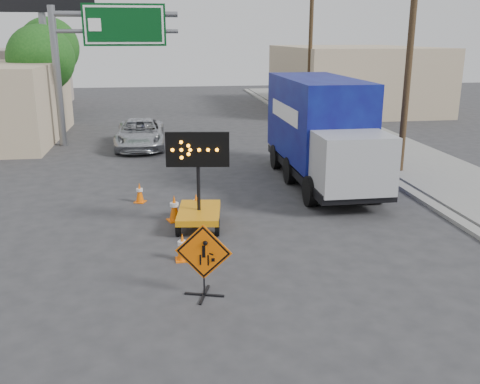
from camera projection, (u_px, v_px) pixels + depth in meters
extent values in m
plane|color=#2D2D30|center=(242.00, 305.00, 11.14)|extent=(100.00, 100.00, 0.00)
cube|color=gray|center=(341.00, 148.00, 26.37)|extent=(0.40, 60.00, 0.12)
cube|color=gray|center=(385.00, 146.00, 26.69)|extent=(4.00, 60.00, 0.15)
cube|color=tan|center=(351.00, 78.00, 40.79)|extent=(10.00, 14.00, 4.60)
cylinder|color=slate|center=(57.00, 78.00, 26.35)|extent=(0.36, 0.36, 6.80)
cylinder|color=slate|center=(116.00, 14.00, 25.93)|extent=(6.00, 0.28, 0.28)
cylinder|color=slate|center=(117.00, 31.00, 26.15)|extent=(6.00, 0.20, 0.20)
cube|color=#043813|center=(124.00, 25.00, 26.01)|extent=(4.00, 0.10, 2.00)
cube|color=silver|center=(124.00, 25.00, 25.94)|extent=(3.80, 0.01, 1.80)
cylinder|color=slate|center=(45.00, 50.00, 33.35)|extent=(0.44, 0.44, 9.00)
cylinder|color=#46311E|center=(409.00, 60.00, 20.49)|extent=(0.26, 0.26, 9.00)
cylinder|color=#46311E|center=(310.00, 50.00, 33.77)|extent=(0.26, 0.26, 9.00)
cylinder|color=#46311E|center=(46.00, 104.00, 30.44)|extent=(0.28, 0.28, 3.25)
sphere|color=#154814|center=(41.00, 58.00, 29.72)|extent=(3.71, 3.71, 3.71)
cylinder|color=#46311E|center=(53.00, 88.00, 37.84)|extent=(0.28, 0.28, 3.58)
sphere|color=#154814|center=(49.00, 47.00, 37.05)|extent=(4.10, 4.10, 4.10)
cube|color=black|center=(204.00, 295.00, 11.56)|extent=(0.85, 0.31, 0.04)
cube|color=black|center=(204.00, 295.00, 11.56)|extent=(0.31, 0.85, 0.04)
cylinder|color=black|center=(204.00, 281.00, 11.47)|extent=(0.03, 0.03, 0.68)
cube|color=#FF6605|center=(203.00, 252.00, 11.28)|extent=(1.19, 0.39, 1.24)
cube|color=black|center=(203.00, 252.00, 11.28)|extent=(1.10, 0.34, 1.15)
cube|color=orange|center=(199.00, 213.00, 15.56)|extent=(1.45, 2.13, 0.18)
cylinder|color=black|center=(198.00, 175.00, 15.24)|extent=(0.10, 0.10, 2.19)
cube|color=black|center=(198.00, 149.00, 15.03)|extent=(1.79, 0.34, 0.99)
imported|color=#B8BBC0|center=(140.00, 134.00, 26.58)|extent=(2.36, 5.07, 1.41)
cube|color=black|center=(321.00, 168.00, 20.12)|extent=(2.45, 8.09, 0.30)
cube|color=#0B0754|center=(317.00, 118.00, 20.38)|extent=(2.55, 6.27, 3.03)
cube|color=#9EA0A5|center=(352.00, 163.00, 16.78)|extent=(2.33, 1.83, 1.82)
cube|color=#FF6605|center=(183.00, 259.00, 13.39)|extent=(0.38, 0.38, 0.03)
cone|color=#FF6605|center=(182.00, 246.00, 13.29)|extent=(0.28, 0.28, 0.69)
cylinder|color=silver|center=(182.00, 243.00, 13.26)|extent=(0.23, 0.23, 0.10)
cube|color=#FF6605|center=(175.00, 220.00, 16.22)|extent=(0.52, 0.52, 0.03)
cone|color=#FF6605|center=(174.00, 207.00, 16.11)|extent=(0.32, 0.32, 0.78)
cylinder|color=silver|center=(174.00, 205.00, 16.08)|extent=(0.26, 0.26, 0.11)
cube|color=#FF6605|center=(196.00, 216.00, 16.58)|extent=(0.51, 0.51, 0.03)
cone|color=#FF6605|center=(196.00, 205.00, 16.48)|extent=(0.30, 0.30, 0.73)
cylinder|color=silver|center=(196.00, 202.00, 16.45)|extent=(0.25, 0.25, 0.11)
cube|color=#FF6605|center=(140.00, 202.00, 18.03)|extent=(0.45, 0.45, 0.03)
cone|color=#FF6605|center=(140.00, 192.00, 17.94)|extent=(0.27, 0.27, 0.65)
cylinder|color=silver|center=(140.00, 190.00, 17.91)|extent=(0.22, 0.22, 0.10)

